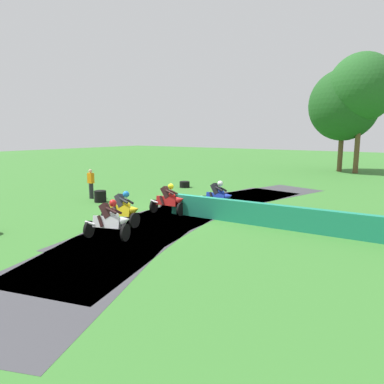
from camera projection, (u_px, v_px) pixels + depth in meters
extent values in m
plane|color=#38752D|center=(182.00, 214.00, 15.92)|extent=(120.00, 120.00, 0.00)
cube|color=#3D3D42|center=(261.00, 194.00, 20.97)|extent=(5.51, 8.86, 0.01)
cube|color=#3D3D42|center=(235.00, 199.00, 19.45)|extent=(4.71, 8.69, 0.01)
cube|color=#3D3D42|center=(210.00, 206.00, 17.75)|extent=(3.85, 8.41, 0.01)
cube|color=#3D3D42|center=(182.00, 214.00, 15.90)|extent=(3.89, 8.43, 0.01)
cube|color=#3D3D42|center=(153.00, 226.00, 13.92)|extent=(4.74, 8.70, 0.01)
cube|color=#3D3D42|center=(120.00, 242.00, 11.84)|extent=(5.54, 8.87, 0.01)
cube|color=#3D3D42|center=(81.00, 267.00, 9.67)|extent=(6.28, 8.93, 0.01)
cube|color=#1E8466|center=(303.00, 220.00, 13.06)|extent=(11.61, 0.96, 0.90)
cylinder|color=black|center=(229.00, 205.00, 16.41)|extent=(0.10, 0.68, 0.68)
cylinder|color=black|center=(204.00, 202.00, 17.22)|extent=(0.10, 0.68, 0.68)
cube|color=#1E38B2|center=(217.00, 197.00, 16.80)|extent=(1.00, 0.35, 0.44)
ellipsoid|color=#1E38B2|center=(220.00, 192.00, 16.68)|extent=(0.44, 0.32, 0.28)
cone|color=#1E38B2|center=(229.00, 196.00, 16.40)|extent=(0.39, 0.37, 0.44)
cylinder|color=#B2B2B7|center=(205.00, 197.00, 17.05)|extent=(0.41, 0.12, 0.17)
cube|color=black|center=(216.00, 189.00, 16.83)|extent=(0.50, 0.38, 0.60)
sphere|color=white|center=(220.00, 183.00, 16.68)|extent=(0.26, 0.26, 0.26)
cylinder|color=black|center=(223.00, 189.00, 16.81)|extent=(0.43, 0.13, 0.24)
cylinder|color=black|center=(219.00, 189.00, 16.52)|extent=(0.43, 0.13, 0.24)
cylinder|color=black|center=(215.00, 196.00, 17.05)|extent=(0.27, 0.17, 0.42)
cylinder|color=black|center=(211.00, 196.00, 16.76)|extent=(0.27, 0.17, 0.42)
cylinder|color=black|center=(181.00, 209.00, 15.56)|extent=(0.18, 0.68, 0.67)
cylinder|color=black|center=(154.00, 206.00, 16.20)|extent=(0.18, 0.68, 0.67)
cube|color=red|center=(167.00, 201.00, 15.86)|extent=(1.03, 0.46, 0.43)
ellipsoid|color=red|center=(171.00, 196.00, 15.77)|extent=(0.48, 0.36, 0.27)
cone|color=red|center=(181.00, 200.00, 15.55)|extent=(0.43, 0.39, 0.44)
cylinder|color=#B2B2B7|center=(155.00, 202.00, 16.03)|extent=(0.42, 0.14, 0.17)
cube|color=#331919|center=(166.00, 192.00, 15.88)|extent=(0.53, 0.36, 0.60)
sphere|color=yellow|center=(171.00, 186.00, 15.77)|extent=(0.26, 0.26, 0.26)
cylinder|color=#331919|center=(174.00, 192.00, 15.91)|extent=(0.43, 0.14, 0.24)
cylinder|color=#331919|center=(170.00, 192.00, 15.59)|extent=(0.43, 0.14, 0.24)
cylinder|color=#331919|center=(166.00, 200.00, 16.10)|extent=(0.29, 0.15, 0.42)
cylinder|color=#331919|center=(162.00, 200.00, 15.79)|extent=(0.29, 0.15, 0.42)
cylinder|color=black|center=(135.00, 220.00, 13.60)|extent=(0.18, 0.73, 0.72)
cylinder|color=black|center=(107.00, 216.00, 14.26)|extent=(0.18, 0.73, 0.72)
cube|color=yellow|center=(121.00, 211.00, 13.94)|extent=(1.04, 0.48, 0.45)
ellipsoid|color=yellow|center=(126.00, 205.00, 13.87)|extent=(0.48, 0.38, 0.30)
cone|color=yellow|center=(136.00, 209.00, 13.63)|extent=(0.43, 0.42, 0.47)
cylinder|color=#B2B2B7|center=(107.00, 211.00, 14.11)|extent=(0.42, 0.14, 0.17)
cube|color=#28282D|center=(121.00, 201.00, 13.99)|extent=(0.53, 0.41, 0.62)
sphere|color=#1E7FE0|center=(126.00, 194.00, 13.90)|extent=(0.26, 0.26, 0.26)
cylinder|color=#28282D|center=(129.00, 201.00, 14.02)|extent=(0.43, 0.12, 0.24)
cylinder|color=#28282D|center=(124.00, 201.00, 13.71)|extent=(0.43, 0.12, 0.24)
cylinder|color=#28282D|center=(121.00, 210.00, 14.19)|extent=(0.29, 0.19, 0.42)
cylinder|color=#28282D|center=(115.00, 210.00, 13.87)|extent=(0.29, 0.19, 0.42)
cylinder|color=black|center=(125.00, 233.00, 11.95)|extent=(0.31, 0.72, 0.73)
cylinder|color=black|center=(89.00, 229.00, 12.35)|extent=(0.31, 0.72, 0.73)
cube|color=silver|center=(108.00, 222.00, 12.17)|extent=(1.06, 0.66, 0.46)
ellipsoid|color=silver|center=(113.00, 215.00, 12.13)|extent=(0.52, 0.45, 0.30)
cone|color=silver|center=(126.00, 220.00, 11.98)|extent=(0.48, 0.44, 0.47)
cylinder|color=#B2B2B7|center=(90.00, 223.00, 12.22)|extent=(0.41, 0.22, 0.18)
cube|color=#331919|center=(107.00, 211.00, 12.22)|extent=(0.58, 0.37, 0.62)
sphere|color=red|center=(113.00, 203.00, 12.17)|extent=(0.26, 0.26, 0.26)
cylinder|color=#331919|center=(116.00, 211.00, 12.31)|extent=(0.44, 0.20, 0.24)
cylinder|color=#331919|center=(111.00, 211.00, 11.97)|extent=(0.44, 0.20, 0.24)
cylinder|color=#331919|center=(106.00, 221.00, 12.39)|extent=(0.31, 0.17, 0.42)
cylinder|color=#331919|center=(100.00, 221.00, 12.05)|extent=(0.31, 0.17, 0.42)
cylinder|color=black|center=(185.00, 186.00, 23.62)|extent=(0.67, 0.67, 0.20)
cylinder|color=black|center=(185.00, 183.00, 23.59)|extent=(0.67, 0.67, 0.20)
cylinder|color=black|center=(100.00, 200.00, 18.69)|extent=(0.62, 0.62, 0.20)
cylinder|color=black|center=(100.00, 196.00, 18.66)|extent=(0.62, 0.62, 0.20)
cylinder|color=black|center=(100.00, 193.00, 18.63)|extent=(0.62, 0.62, 0.20)
cylinder|color=#232328|center=(91.00, 191.00, 19.62)|extent=(0.24, 0.24, 0.86)
cube|color=orange|center=(91.00, 178.00, 19.50)|extent=(0.34, 0.22, 0.56)
sphere|color=tan|center=(90.00, 171.00, 19.44)|extent=(0.20, 0.20, 0.20)
cylinder|color=brown|center=(357.00, 145.00, 31.49)|extent=(0.44, 0.44, 5.04)
ellipsoid|color=#235B23|center=(362.00, 88.00, 30.67)|extent=(5.66, 5.66, 5.95)
cylinder|color=brown|center=(340.00, 153.00, 33.05)|extent=(0.44, 0.44, 3.48)
ellipsoid|color=#1E511E|center=(344.00, 105.00, 32.33)|extent=(6.17, 6.17, 6.48)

